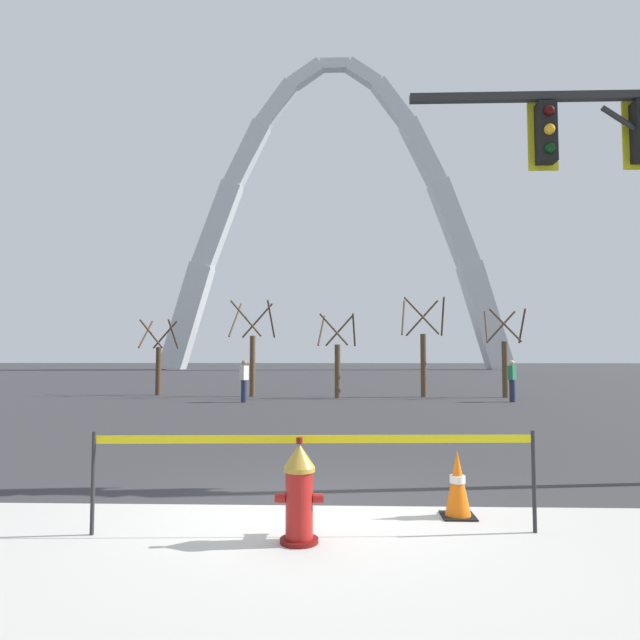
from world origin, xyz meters
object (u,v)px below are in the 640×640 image
(fire_hydrant, at_px, (299,493))
(monument_arch, at_px, (335,230))
(traffic_cone_by_hydrant, at_px, (458,484))
(pedestrian_walking_left, at_px, (244,381))
(pedestrian_standing_center, at_px, (512,380))

(fire_hydrant, xyz_separation_m, monument_arch, (-0.00, 63.96, 17.19))
(traffic_cone_by_hydrant, relative_size, pedestrian_walking_left, 0.46)
(fire_hydrant, height_order, pedestrian_walking_left, pedestrian_walking_left)
(pedestrian_standing_center, bearing_deg, monument_arch, 98.31)
(fire_hydrant, bearing_deg, monument_arch, 90.00)
(traffic_cone_by_hydrant, xyz_separation_m, monument_arch, (-1.67, 63.09, 17.29))
(fire_hydrant, bearing_deg, pedestrian_standing_center, 66.38)
(fire_hydrant, distance_m, pedestrian_standing_center, 17.48)
(pedestrian_walking_left, bearing_deg, monument_arch, 86.24)
(pedestrian_walking_left, relative_size, pedestrian_standing_center, 1.00)
(monument_arch, distance_m, pedestrian_walking_left, 51.35)
(pedestrian_walking_left, bearing_deg, fire_hydrant, -78.45)
(traffic_cone_by_hydrant, height_order, pedestrian_standing_center, pedestrian_standing_center)
(traffic_cone_by_hydrant, height_order, pedestrian_walking_left, pedestrian_walking_left)
(traffic_cone_by_hydrant, height_order, monument_arch, monument_arch)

